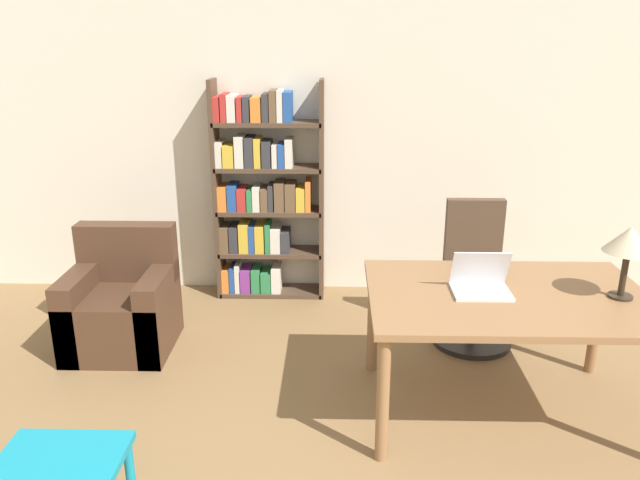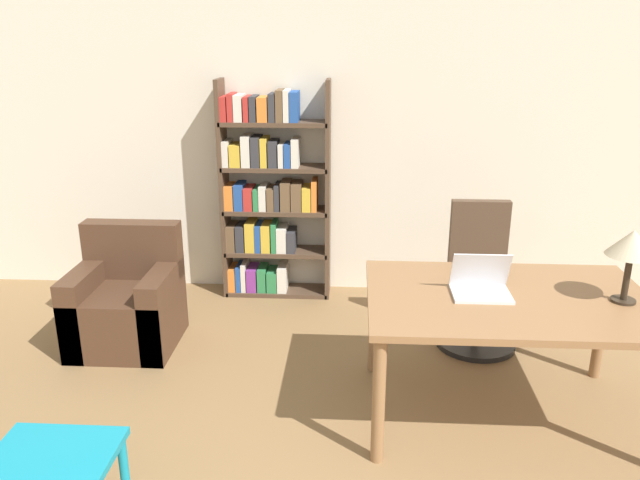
{
  "view_description": "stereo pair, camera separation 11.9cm",
  "coord_description": "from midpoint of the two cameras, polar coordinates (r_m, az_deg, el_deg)",
  "views": [
    {
      "loc": [
        -0.17,
        -0.78,
        2.21
      ],
      "look_at": [
        -0.26,
        2.76,
        1.03
      ],
      "focal_mm": 35.0,
      "sensor_mm": 36.0,
      "label": 1
    },
    {
      "loc": [
        -0.06,
        -0.77,
        2.21
      ],
      "look_at": [
        -0.26,
        2.76,
        1.03
      ],
      "focal_mm": 35.0,
      "sensor_mm": 36.0,
      "label": 2
    }
  ],
  "objects": [
    {
      "name": "armchair",
      "position": [
        4.8,
        -18.33,
        -5.94
      ],
      "size": [
        0.72,
        0.68,
        0.87
      ],
      "color": "#472D1E",
      "rests_on": "ground_plane"
    },
    {
      "name": "office_chair",
      "position": [
        4.74,
        13.16,
        -3.91
      ],
      "size": [
        0.58,
        0.58,
        1.06
      ],
      "color": "black",
      "rests_on": "ground_plane"
    },
    {
      "name": "desk",
      "position": [
        3.78,
        15.88,
        -5.94
      ],
      "size": [
        1.61,
        1.08,
        0.78
      ],
      "color": "olive",
      "rests_on": "ground_plane"
    },
    {
      "name": "wall_back",
      "position": [
        5.37,
        2.64,
        9.24
      ],
      "size": [
        8.0,
        0.06,
        2.7
      ],
      "color": "beige",
      "rests_on": "ground_plane"
    },
    {
      "name": "table_lamp",
      "position": [
        3.81,
        25.62,
        -0.17
      ],
      "size": [
        0.27,
        0.27,
        0.42
      ],
      "color": "#2D2319",
      "rests_on": "desk"
    },
    {
      "name": "bookshelf",
      "position": [
        5.32,
        -5.98,
        4.01
      ],
      "size": [
        0.92,
        0.28,
        1.86
      ],
      "color": "#4C3828",
      "rests_on": "ground_plane"
    },
    {
      "name": "laptop",
      "position": [
        3.71,
        13.59,
        -3.86
      ],
      "size": [
        0.33,
        0.25,
        0.24
      ],
      "color": "silver",
      "rests_on": "desk"
    }
  ]
}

